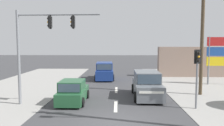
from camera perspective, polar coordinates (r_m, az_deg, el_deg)
The scene contains 11 objects.
ground_plane at distance 11.03m, azimuth 0.83°, elevation -15.60°, with size 140.00×140.00×0.00m, color #3A3A3D.
lane_dash_mid at distance 13.88m, azimuth 0.98°, elevation -11.26°, with size 0.20×2.40×0.01m, color silver.
lane_dash_far at distance 18.74m, azimuth 1.13°, elevation -7.03°, with size 0.20×2.40×0.01m, color silver.
utility_pole_midground_right at distance 17.95m, azimuth 22.25°, elevation 10.73°, with size 3.78×0.36×10.87m.
traffic_signal_mast at distance 14.52m, azimuth -18.73°, elevation 5.74°, with size 5.29×0.48×6.00m.
pedestal_signal_right_kerb at distance 13.85m, azimuth 21.38°, elevation -1.45°, with size 0.44×0.31×3.56m.
shopping_plaza_sign at distance 23.19m, azimuth 25.93°, elevation 2.18°, with size 2.10×0.16×4.60m.
shopfront_wall_far at distance 28.57m, azimuth 23.89°, elevation 0.28°, with size 12.00×1.00×3.60m, color gray.
suv_oncoming_mid at distance 16.25m, azimuth 9.11°, elevation -5.76°, with size 2.09×4.56×1.90m.
suv_oncoming_near at distance 24.33m, azimuth -1.98°, elevation -2.19°, with size 2.24×4.62×1.90m.
hatchback_kerbside_parked at distance 14.84m, azimuth -10.17°, elevation -7.51°, with size 1.78×3.64×1.53m.
Camera 1 is at (0.12, -10.34, 3.85)m, focal length 35.00 mm.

